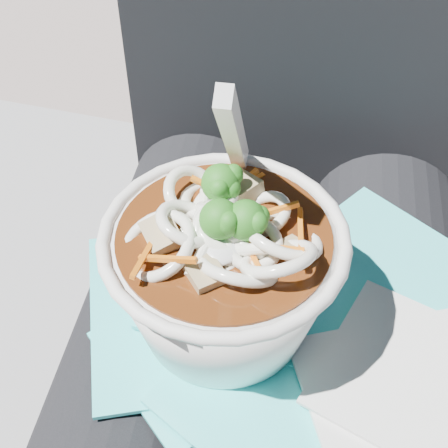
% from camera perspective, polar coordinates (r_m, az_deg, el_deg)
% --- Properties ---
extents(stone_ledge, '(1.05, 0.61, 0.48)m').
position_cam_1_polar(stone_ledge, '(0.89, 4.09, -16.02)').
color(stone_ledge, gray).
rests_on(stone_ledge, ground).
extents(lap, '(0.35, 0.48, 0.15)m').
position_cam_1_polar(lap, '(0.54, 4.02, -14.40)').
color(lap, black).
rests_on(lap, stone_ledge).
extents(person_body, '(0.34, 0.94, 1.02)m').
position_cam_1_polar(person_body, '(0.58, 5.15, -5.53)').
color(person_body, black).
rests_on(person_body, ground).
extents(plastic_bag, '(0.36, 0.35, 0.01)m').
position_cam_1_polar(plastic_bag, '(0.48, 5.83, -8.75)').
color(plastic_bag, '#32D2D3').
rests_on(plastic_bag, lap).
extents(napkins, '(0.17, 0.18, 0.01)m').
position_cam_1_polar(napkins, '(0.45, 16.69, -14.60)').
color(napkins, silver).
rests_on(napkins, plastic_bag).
extents(udon_bowl, '(0.18, 0.18, 0.20)m').
position_cam_1_polar(udon_bowl, '(0.42, 0.05, -3.95)').
color(udon_bowl, white).
rests_on(udon_bowl, plastic_bag).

